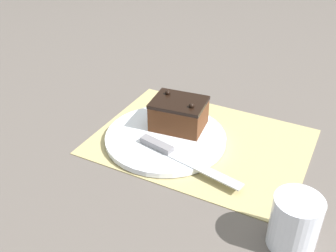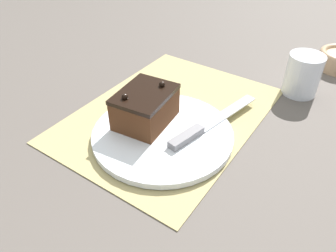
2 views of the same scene
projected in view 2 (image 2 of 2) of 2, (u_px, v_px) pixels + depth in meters
The scene contains 6 objects.
ground_plane at pixel (170, 115), 0.69m from camera, with size 3.00×3.00×0.00m, color #544C47.
placemat_woven at pixel (170, 114), 0.69m from camera, with size 0.46×0.34×0.00m, color tan.
cake_plate at pixel (163, 134), 0.62m from camera, with size 0.27×0.27×0.01m.
chocolate_cake at pixel (145, 107), 0.63m from camera, with size 0.13×0.10×0.08m.
serving_knife at pixel (201, 128), 0.62m from camera, with size 0.24×0.07×0.01m.
drinking_glass at pixel (303, 75), 0.73m from camera, with size 0.08×0.08×0.09m.
Camera 2 is at (0.46, 0.31, 0.41)m, focal length 35.00 mm.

